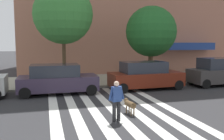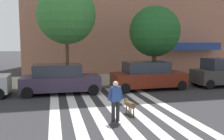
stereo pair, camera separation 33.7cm
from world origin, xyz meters
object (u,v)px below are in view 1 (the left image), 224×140
(parked_car_fourth_in_line, at_px, (218,72))
(pedestrian_bystander, at_px, (210,67))
(dog_on_leash, at_px, (130,104))
(street_tree_middle, at_px, (151,32))
(pedestrian_dog_walker, at_px, (116,99))
(parked_car_third_in_line, at_px, (145,76))
(parked_car_behind_first, at_px, (57,79))
(street_tree_nearest, at_px, (63,14))

(parked_car_fourth_in_line, height_order, pedestrian_bystander, parked_car_fourth_in_line)
(dog_on_leash, height_order, pedestrian_bystander, pedestrian_bystander)
(street_tree_middle, height_order, pedestrian_dog_walker, street_tree_middle)
(parked_car_third_in_line, bearing_deg, parked_car_fourth_in_line, 0.01)
(parked_car_behind_first, bearing_deg, street_tree_nearest, 75.84)
(parked_car_third_in_line, height_order, parked_car_fourth_in_line, parked_car_fourth_in_line)
(parked_car_third_in_line, xyz_separation_m, dog_on_leash, (-2.90, -5.18, -0.48))
(pedestrian_dog_walker, bearing_deg, street_tree_nearest, 99.70)
(dog_on_leash, relative_size, pedestrian_bystander, 0.61)
(parked_car_behind_first, relative_size, parked_car_fourth_in_line, 1.09)
(parked_car_behind_first, distance_m, parked_car_fourth_in_line, 11.48)
(dog_on_leash, bearing_deg, parked_car_behind_first, 119.04)
(pedestrian_bystander, bearing_deg, street_tree_middle, 179.67)
(street_tree_nearest, relative_size, pedestrian_bystander, 4.27)
(street_tree_middle, bearing_deg, street_tree_nearest, 179.86)
(street_tree_nearest, relative_size, street_tree_middle, 1.22)
(street_tree_nearest, height_order, street_tree_middle, street_tree_nearest)
(dog_on_leash, bearing_deg, pedestrian_bystander, 37.86)
(dog_on_leash, bearing_deg, parked_car_fourth_in_line, 31.05)
(street_tree_nearest, xyz_separation_m, dog_on_leash, (2.27, -7.58, -4.63))
(parked_car_third_in_line, distance_m, pedestrian_bystander, 7.19)
(parked_car_behind_first, distance_m, pedestrian_dog_walker, 6.32)
(parked_car_third_in_line, relative_size, pedestrian_bystander, 3.03)
(street_tree_nearest, relative_size, pedestrian_dog_walker, 4.27)
(parked_car_third_in_line, height_order, street_tree_nearest, street_tree_nearest)
(street_tree_middle, distance_m, pedestrian_dog_walker, 10.29)
(pedestrian_dog_walker, distance_m, dog_on_leash, 1.26)
(pedestrian_dog_walker, distance_m, pedestrian_bystander, 13.43)
(street_tree_nearest, distance_m, pedestrian_bystander, 12.61)
(parked_car_fourth_in_line, xyz_separation_m, street_tree_nearest, (-10.88, 2.40, 4.12))
(parked_car_fourth_in_line, distance_m, street_tree_nearest, 11.87)
(street_tree_nearest, bearing_deg, pedestrian_dog_walker, -80.30)
(street_tree_nearest, relative_size, dog_on_leash, 6.96)
(street_tree_nearest, distance_m, pedestrian_dog_walker, 9.46)
(street_tree_middle, relative_size, dog_on_leash, 5.72)
(dog_on_leash, bearing_deg, street_tree_nearest, 106.69)
(parked_car_third_in_line, distance_m, street_tree_nearest, 7.05)
(parked_car_third_in_line, distance_m, parked_car_fourth_in_line, 5.71)
(street_tree_nearest, xyz_separation_m, street_tree_middle, (6.60, -0.02, -1.12))
(pedestrian_dog_walker, bearing_deg, pedestrian_bystander, 38.37)
(parked_car_fourth_in_line, xyz_separation_m, dog_on_leash, (-8.60, -5.18, -0.52))
(dog_on_leash, distance_m, pedestrian_bystander, 12.29)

